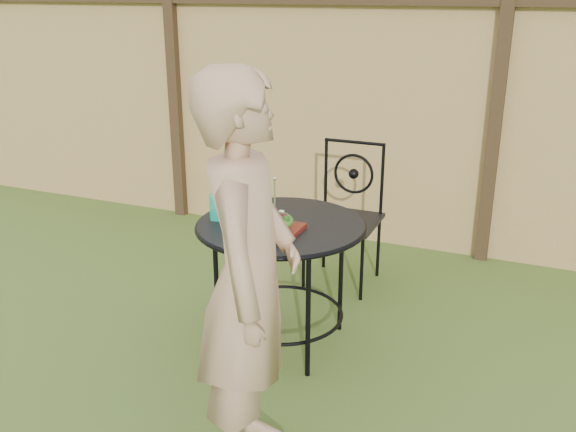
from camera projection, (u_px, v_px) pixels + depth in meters
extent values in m
plane|color=#324D19|center=(178.00, 368.00, 3.42)|extent=(60.00, 60.00, 0.00)
cube|color=tan|center=(322.00, 125.00, 5.02)|extent=(8.00, 0.05, 1.80)
cube|color=black|center=(322.00, 0.00, 4.66)|extent=(8.00, 0.07, 0.07)
cube|color=black|center=(176.00, 108.00, 5.44)|extent=(0.09, 0.09, 1.90)
cube|color=black|center=(494.00, 134.00, 4.48)|extent=(0.09, 0.09, 1.90)
cylinder|color=black|center=(281.00, 225.00, 3.44)|extent=(0.90, 0.90, 0.02)
torus|color=black|center=(281.00, 226.00, 3.44)|extent=(0.92, 0.92, 0.02)
torus|color=black|center=(281.00, 313.00, 3.62)|extent=(0.70, 0.70, 0.02)
cylinder|color=black|center=(341.00, 275.00, 3.69)|extent=(0.03, 0.03, 0.71)
cylinder|color=black|center=(259.00, 261.00, 3.88)|extent=(0.03, 0.03, 0.71)
cylinder|color=black|center=(217.00, 297.00, 3.43)|extent=(0.03, 0.03, 0.71)
cylinder|color=black|center=(308.00, 315.00, 3.24)|extent=(0.03, 0.03, 0.71)
cube|color=black|center=(343.00, 221.00, 4.26)|extent=(0.46, 0.46, 0.03)
cylinder|color=black|center=(355.00, 142.00, 4.28)|extent=(0.42, 0.02, 0.02)
torus|color=black|center=(354.00, 174.00, 4.36)|extent=(0.28, 0.02, 0.28)
cylinder|color=black|center=(304.00, 259.00, 4.24)|extent=(0.02, 0.02, 0.44)
cylinder|color=black|center=(362.00, 269.00, 4.10)|extent=(0.02, 0.02, 0.44)
cylinder|color=black|center=(324.00, 239.00, 4.59)|extent=(0.02, 0.02, 0.44)
cylinder|color=black|center=(378.00, 247.00, 4.44)|extent=(0.02, 0.02, 0.44)
cylinder|color=black|center=(326.00, 174.00, 4.44)|extent=(0.02, 0.02, 0.50)
cylinder|color=black|center=(382.00, 180.00, 4.29)|extent=(0.02, 0.02, 0.50)
imported|color=tan|center=(249.00, 283.00, 2.49)|extent=(0.55, 0.69, 1.67)
cube|color=#4E0D0B|center=(273.00, 230.00, 3.30)|extent=(0.27, 0.27, 0.02)
ellipsoid|color=#235614|center=(273.00, 221.00, 3.28)|extent=(0.21, 0.21, 0.08)
cylinder|color=silver|center=(275.00, 197.00, 3.24)|extent=(0.01, 0.01, 0.18)
cylinder|color=#0EA386|center=(217.00, 207.00, 3.47)|extent=(0.08, 0.08, 0.14)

